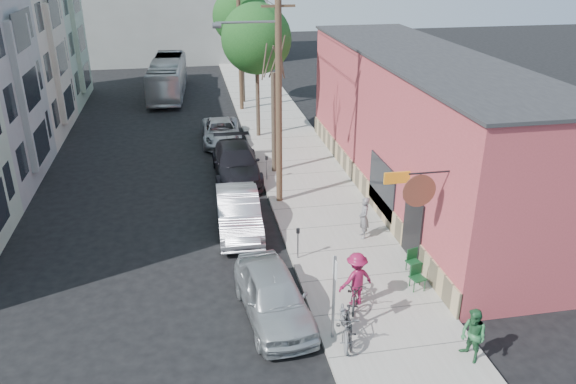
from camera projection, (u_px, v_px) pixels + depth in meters
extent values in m
plane|color=black|center=(238.00, 262.00, 21.21)|extent=(120.00, 120.00, 0.00)
cube|color=#A3A097|center=(293.00, 155.00, 31.78)|extent=(4.50, 58.00, 0.15)
cube|color=#A93E46|center=(419.00, 128.00, 25.89)|extent=(5.00, 20.00, 6.50)
cube|color=#2B2B2D|center=(426.00, 56.00, 24.56)|extent=(5.20, 20.20, 0.12)
cube|color=tan|center=(363.00, 186.00, 26.56)|extent=(0.10, 20.00, 1.10)
cube|color=black|center=(413.00, 230.00, 20.86)|extent=(0.10, 1.60, 2.60)
cube|color=black|center=(382.00, 186.00, 23.89)|extent=(0.08, 3.00, 2.20)
cylinder|color=brown|center=(419.00, 191.00, 17.68)|extent=(1.10, 0.06, 1.10)
cube|color=orange|center=(397.00, 178.00, 20.77)|extent=(1.00, 0.08, 0.45)
cube|color=gray|center=(21.00, 93.00, 26.84)|extent=(1.10, 3.20, 7.00)
cube|color=beige|center=(5.00, 63.00, 33.58)|extent=(6.00, 8.00, 9.00)
cube|color=beige|center=(53.00, 62.00, 34.04)|extent=(1.10, 3.20, 7.00)
cube|color=#A0B397|center=(35.00, 42.00, 40.77)|extent=(6.00, 8.00, 9.00)
cube|color=#A0B397|center=(74.00, 41.00, 41.23)|extent=(1.10, 3.20, 7.00)
cube|color=slate|center=(334.00, 298.00, 16.40)|extent=(0.07, 0.07, 2.80)
cube|color=silver|center=(335.00, 269.00, 15.99)|extent=(0.02, 0.45, 0.60)
cylinder|color=slate|center=(298.00, 245.00, 21.02)|extent=(0.06, 0.06, 1.10)
cylinder|color=black|center=(298.00, 231.00, 20.78)|extent=(0.14, 0.14, 0.18)
cylinder|color=slate|center=(267.00, 169.00, 28.10)|extent=(0.06, 0.06, 1.10)
cylinder|color=black|center=(267.00, 158.00, 27.86)|extent=(0.14, 0.14, 0.18)
cylinder|color=#503A28|center=(279.00, 94.00, 24.02)|extent=(0.28, 0.28, 10.00)
cube|color=#503A28|center=(278.00, 6.00, 22.56)|extent=(1.40, 0.10, 0.10)
cylinder|color=slate|center=(217.00, 25.00, 22.43)|extent=(0.35, 0.24, 0.24)
cylinder|color=#503A28|center=(240.00, 38.00, 38.50)|extent=(0.28, 0.28, 10.00)
cylinder|color=#44392C|center=(274.00, 123.00, 28.38)|extent=(0.24, 0.24, 5.15)
cylinder|color=#44392C|center=(258.00, 91.00, 33.77)|extent=(0.24, 0.24, 5.52)
sphere|color=#1D521D|center=(256.00, 39.00, 32.52)|extent=(4.10, 4.10, 4.10)
cylinder|color=#44392C|center=(242.00, 63.00, 41.18)|extent=(0.24, 0.24, 5.82)
sphere|color=#1D521D|center=(241.00, 16.00, 39.86)|extent=(4.05, 4.05, 4.05)
imported|color=slate|center=(364.00, 218.00, 22.40)|extent=(0.47, 0.67, 1.74)
imported|color=#276237|center=(473.00, 336.00, 15.72)|extent=(0.81, 0.94, 1.65)
imported|color=maroon|center=(356.00, 279.00, 18.16)|extent=(1.36, 1.01, 1.88)
imported|color=black|center=(356.00, 290.00, 18.33)|extent=(1.35, 2.12, 1.05)
imported|color=black|center=(349.00, 325.00, 16.65)|extent=(0.78, 1.74, 1.01)
imported|color=slate|center=(345.00, 323.00, 16.70)|extent=(1.12, 2.16, 1.08)
imported|color=#B6BABE|center=(273.00, 295.00, 17.82)|extent=(2.38, 4.89, 1.61)
imported|color=silver|center=(239.00, 212.00, 23.31)|extent=(1.86, 4.98, 1.62)
imported|color=black|center=(236.00, 163.00, 28.59)|extent=(2.33, 5.65, 1.64)
imported|color=#9B9CA2|center=(221.00, 132.00, 33.78)|extent=(2.35, 4.94, 1.36)
imported|color=silver|center=(168.00, 77.00, 44.22)|extent=(3.07, 10.50, 2.89)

